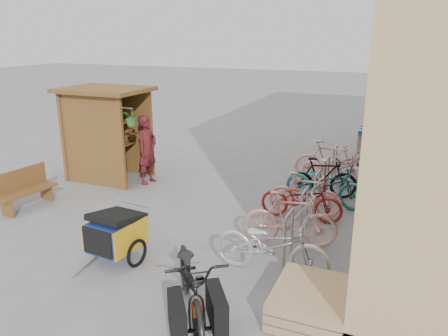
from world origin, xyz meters
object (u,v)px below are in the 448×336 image
at_px(bike_1, 290,219).
at_px(bike_4, 326,184).
at_px(shopping_carts, 370,140).
at_px(child_trailer, 116,232).
at_px(bike_3, 305,194).
at_px(bench, 24,188).
at_px(person_kiosk, 147,150).
at_px(pallet_stack, 311,302).
at_px(bike_0, 272,245).
at_px(kiosk, 104,121).
at_px(bike_5, 322,178).
at_px(cargo_bike, 192,284).
at_px(bike_6, 335,168).
at_px(bike_2, 301,199).
at_px(bike_7, 329,161).

bearing_deg(bike_1, bike_4, -16.75).
bearing_deg(shopping_carts, bike_1, -97.20).
bearing_deg(child_trailer, bike_1, 38.60).
xyz_separation_m(bike_1, bike_3, (-0.06, 1.49, -0.05)).
relative_size(bench, person_kiosk, 0.80).
height_order(pallet_stack, person_kiosk, person_kiosk).
bearing_deg(bike_0, shopping_carts, -7.04).
bearing_deg(kiosk, pallet_stack, -31.66).
relative_size(person_kiosk, bike_5, 1.08).
relative_size(cargo_bike, bike_6, 1.25).
distance_m(bench, shopping_carts, 9.61).
relative_size(child_trailer, bike_1, 0.92).
xyz_separation_m(person_kiosk, bike_6, (4.47, 1.60, -0.42)).
distance_m(bike_4, bike_6, 1.39).
xyz_separation_m(pallet_stack, shopping_carts, (-0.00, 8.37, 0.43)).
xyz_separation_m(bench, bike_5, (5.94, 3.11, 0.05)).
bearing_deg(bike_2, bike_3, -2.66).
xyz_separation_m(person_kiosk, bike_4, (4.50, 0.21, -0.39)).
bearing_deg(person_kiosk, bike_6, -64.26).
bearing_deg(bike_2, pallet_stack, -165.81).
distance_m(kiosk, bike_7, 5.93).
bearing_deg(kiosk, bike_7, 20.17).
bearing_deg(shopping_carts, child_trailer, -112.67).
bearing_deg(shopping_carts, bike_4, -97.75).
height_order(bike_0, bike_3, bike_0).
relative_size(child_trailer, cargo_bike, 0.72).
bearing_deg(bike_2, person_kiosk, 77.52).
bearing_deg(bike_5, kiosk, 79.54).
xyz_separation_m(shopping_carts, bike_7, (-0.79, -2.48, -0.10)).
bearing_deg(cargo_bike, shopping_carts, 46.62).
distance_m(shopping_carts, child_trailer, 8.76).
bearing_deg(shopping_carts, kiosk, -144.39).
bearing_deg(bike_2, bench, 104.89).
relative_size(cargo_bike, bike_1, 1.28).
relative_size(bench, bike_5, 0.86).
bearing_deg(child_trailer, shopping_carts, 73.01).
bearing_deg(bike_2, kiosk, 80.96).
relative_size(bike_3, bike_4, 0.82).
bearing_deg(bike_3, cargo_bike, 169.23).
distance_m(pallet_stack, bench, 6.83).
relative_size(bike_1, bike_4, 0.91).
distance_m(kiosk, bike_4, 5.81).
xyz_separation_m(cargo_bike, bike_1, (0.63, 2.66, -0.04)).
bearing_deg(bike_6, child_trailer, 162.98).
relative_size(person_kiosk, bike_2, 1.04).
xyz_separation_m(pallet_stack, bike_7, (-0.79, 5.88, 0.33)).
xyz_separation_m(shopping_carts, person_kiosk, (-5.07, -4.40, 0.24)).
height_order(bike_0, bike_5, bike_0).
distance_m(person_kiosk, bike_3, 4.24).
relative_size(bike_2, bike_7, 0.94).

